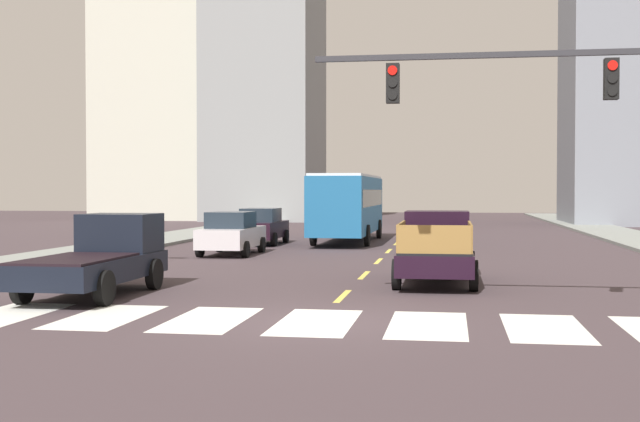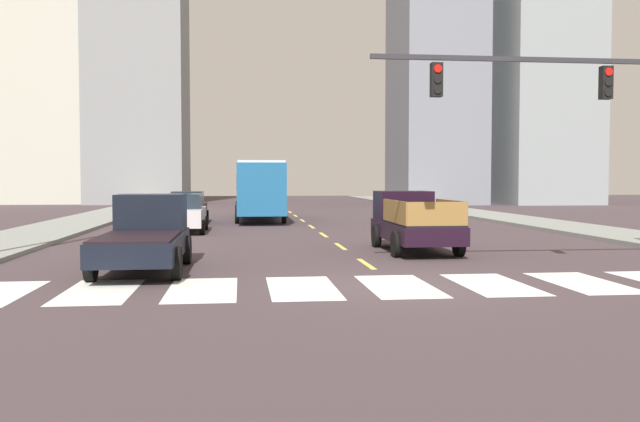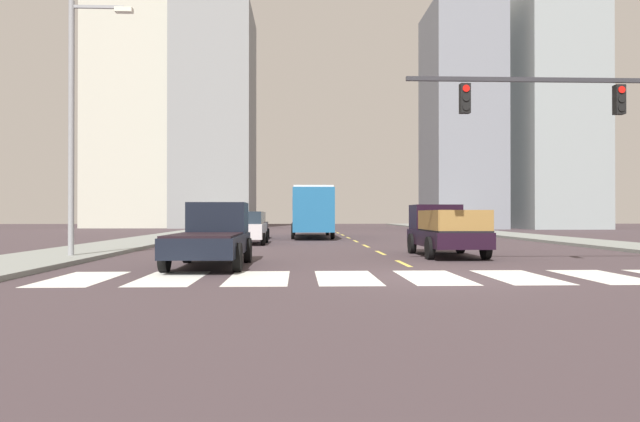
# 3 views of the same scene
# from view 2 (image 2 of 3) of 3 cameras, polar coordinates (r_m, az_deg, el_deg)

# --- Properties ---
(ground_plane) EXTENTS (160.00, 160.00, 0.00)m
(ground_plane) POSITION_cam_2_polar(r_m,az_deg,el_deg) (15.47, 6.57, -6.22)
(ground_plane) COLOR #413439
(sidewalk_right) EXTENTS (3.57, 110.00, 0.15)m
(sidewalk_right) POSITION_cam_2_polar(r_m,az_deg,el_deg) (36.43, 18.62, -1.08)
(sidewalk_right) COLOR gray
(sidewalk_right) RESTS_ON ground
(sidewalk_left) EXTENTS (3.57, 110.00, 0.15)m
(sidewalk_left) POSITION_cam_2_polar(r_m,az_deg,el_deg) (34.05, -21.10, -1.38)
(sidewalk_left) COLOR gray
(sidewalk_left) RESTS_ON ground
(crosswalk_stripe_1) EXTENTS (1.48, 3.33, 0.01)m
(crosswalk_stripe_1) POSITION_cam_2_polar(r_m,az_deg,el_deg) (15.36, -17.88, -6.38)
(crosswalk_stripe_1) COLOR silver
(crosswalk_stripe_1) RESTS_ON ground
(crosswalk_stripe_2) EXTENTS (1.48, 3.33, 0.01)m
(crosswalk_stripe_2) POSITION_cam_2_polar(r_m,az_deg,el_deg) (15.09, -9.75, -6.45)
(crosswalk_stripe_2) COLOR silver
(crosswalk_stripe_2) RESTS_ON ground
(crosswalk_stripe_3) EXTENTS (1.48, 3.33, 0.01)m
(crosswalk_stripe_3) POSITION_cam_2_polar(r_m,az_deg,el_deg) (15.13, -1.49, -6.39)
(crosswalk_stripe_3) COLOR silver
(crosswalk_stripe_3) RESTS_ON ground
(crosswalk_stripe_4) EXTENTS (1.48, 3.33, 0.01)m
(crosswalk_stripe_4) POSITION_cam_2_polar(r_m,az_deg,el_deg) (15.47, 6.57, -6.21)
(crosswalk_stripe_4) COLOR silver
(crosswalk_stripe_4) RESTS_ON ground
(crosswalk_stripe_5) EXTENTS (1.48, 3.33, 0.01)m
(crosswalk_stripe_5) POSITION_cam_2_polar(r_m,az_deg,el_deg) (16.10, 14.13, -5.92)
(crosswalk_stripe_5) COLOR silver
(crosswalk_stripe_5) RESTS_ON ground
(crosswalk_stripe_6) EXTENTS (1.48, 3.33, 0.01)m
(crosswalk_stripe_6) POSITION_cam_2_polar(r_m,az_deg,el_deg) (16.98, 21.01, -5.57)
(crosswalk_stripe_6) COLOR silver
(crosswalk_stripe_6) RESTS_ON ground
(lane_dash_0) EXTENTS (0.16, 2.40, 0.01)m
(lane_dash_0) POSITION_cam_2_polar(r_m,az_deg,el_deg) (19.35, 3.86, -4.40)
(lane_dash_0) COLOR #E2CA4F
(lane_dash_0) RESTS_ON ground
(lane_dash_1) EXTENTS (0.16, 2.40, 0.01)m
(lane_dash_1) POSITION_cam_2_polar(r_m,az_deg,el_deg) (24.25, 1.71, -2.95)
(lane_dash_1) COLOR #E2CA4F
(lane_dash_1) RESTS_ON ground
(lane_dash_2) EXTENTS (0.16, 2.40, 0.01)m
(lane_dash_2) POSITION_cam_2_polar(r_m,az_deg,el_deg) (29.19, 0.29, -1.99)
(lane_dash_2) COLOR #E2CA4F
(lane_dash_2) RESTS_ON ground
(lane_dash_3) EXTENTS (0.16, 2.40, 0.01)m
(lane_dash_3) POSITION_cam_2_polar(r_m,az_deg,el_deg) (34.14, -0.72, -1.31)
(lane_dash_3) COLOR #E2CA4F
(lane_dash_3) RESTS_ON ground
(lane_dash_4) EXTENTS (0.16, 2.40, 0.01)m
(lane_dash_4) POSITION_cam_2_polar(r_m,az_deg,el_deg) (39.11, -1.47, -0.79)
(lane_dash_4) COLOR #E2CA4F
(lane_dash_4) RESTS_ON ground
(lane_dash_5) EXTENTS (0.16, 2.40, 0.01)m
(lane_dash_5) POSITION_cam_2_polar(r_m,az_deg,el_deg) (44.08, -2.05, -0.40)
(lane_dash_5) COLOR #E2CA4F
(lane_dash_5) RESTS_ON ground
(lane_dash_6) EXTENTS (0.16, 2.40, 0.01)m
(lane_dash_6) POSITION_cam_2_polar(r_m,az_deg,el_deg) (49.06, -2.51, -0.08)
(lane_dash_6) COLOR #E2CA4F
(lane_dash_6) RESTS_ON ground
(lane_dash_7) EXTENTS (0.16, 2.40, 0.01)m
(lane_dash_7) POSITION_cam_2_polar(r_m,az_deg,el_deg) (54.04, -2.89, 0.18)
(lane_dash_7) COLOR #E2CA4F
(lane_dash_7) RESTS_ON ground
(pickup_stakebed) EXTENTS (2.18, 5.20, 1.96)m
(pickup_stakebed) POSITION_cam_2_polar(r_m,az_deg,el_deg) (23.11, 7.64, -0.93)
(pickup_stakebed) COLOR black
(pickup_stakebed) RESTS_ON ground
(pickup_dark) EXTENTS (2.18, 5.20, 1.96)m
(pickup_dark) POSITION_cam_2_polar(r_m,az_deg,el_deg) (18.62, -14.29, -1.92)
(pickup_dark) COLOR black
(pickup_dark) RESTS_ON ground
(city_bus) EXTENTS (2.72, 10.80, 3.32)m
(city_bus) POSITION_cam_2_polar(r_m,az_deg,el_deg) (39.64, -5.10, 2.06)
(city_bus) COLOR #1E5F93
(city_bus) RESTS_ON ground
(sedan_near_left) EXTENTS (2.02, 4.40, 1.72)m
(sedan_near_left) POSITION_cam_2_polar(r_m,az_deg,el_deg) (37.37, -10.91, 0.31)
(sedan_near_left) COLOR black
(sedan_near_left) RESTS_ON ground
(sedan_near_right) EXTENTS (2.02, 4.40, 1.72)m
(sedan_near_right) POSITION_cam_2_polar(r_m,az_deg,el_deg) (31.03, -11.30, -0.18)
(sedan_near_right) COLOR silver
(sedan_near_right) RESTS_ON ground
(block_mid_left) EXTENTS (8.39, 8.22, 31.98)m
(block_mid_left) POSITION_cam_2_polar(r_m,az_deg,el_deg) (69.54, 18.28, 13.86)
(block_mid_left) COLOR gray
(block_mid_left) RESTS_ON ground
(block_mid_right) EXTENTS (7.53, 9.93, 24.74)m
(block_mid_right) POSITION_cam_2_polar(r_m,az_deg,el_deg) (67.33, 9.56, 11.20)
(block_mid_right) COLOR gray
(block_mid_right) RESTS_ON ground
(block_low_left) EXTENTS (8.93, 11.05, 25.68)m
(block_low_left) POSITION_cam_2_polar(r_m,az_deg,el_deg) (70.42, -14.80, 11.16)
(block_low_left) COLOR gray
(block_low_left) RESTS_ON ground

